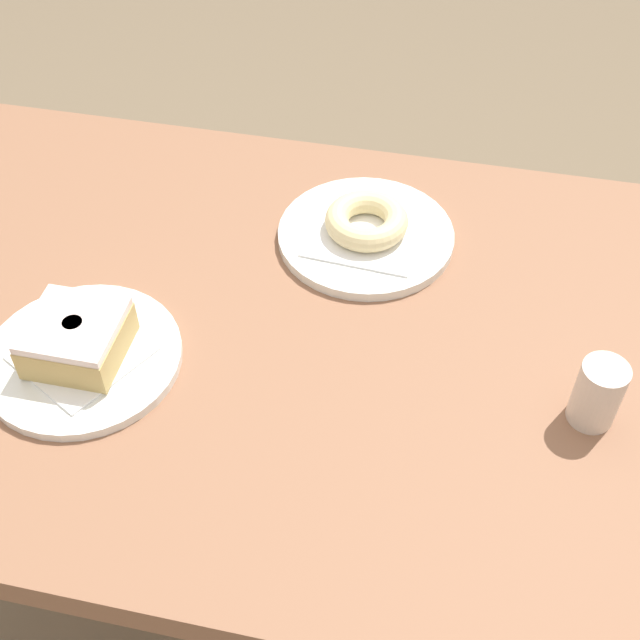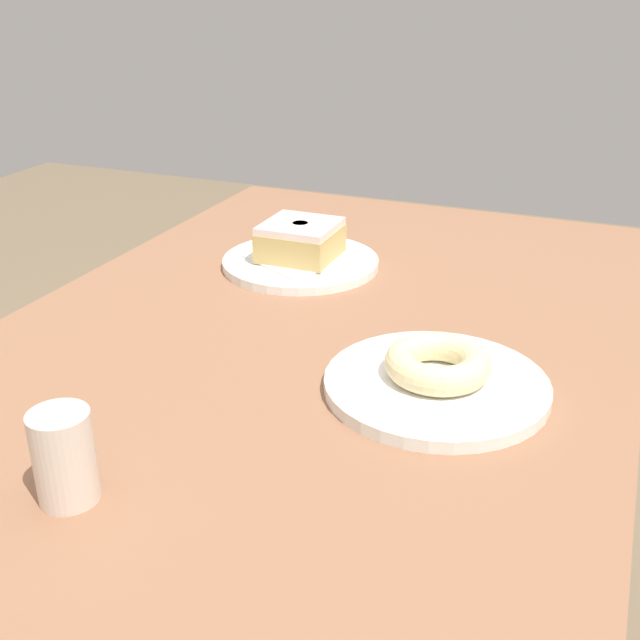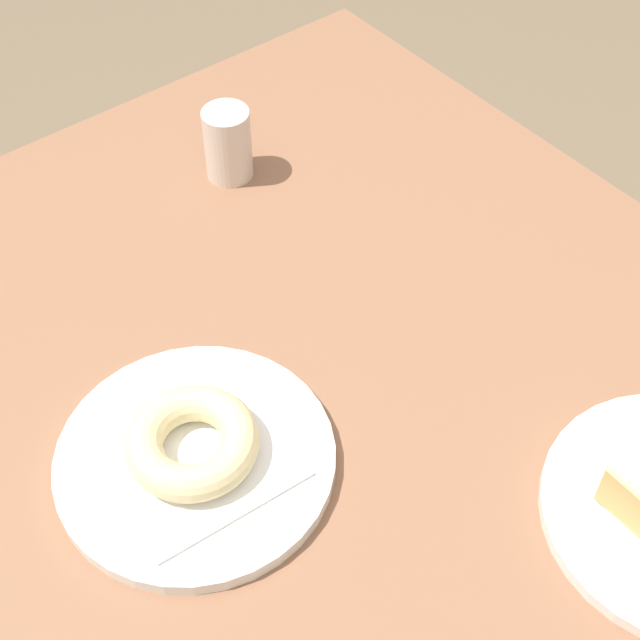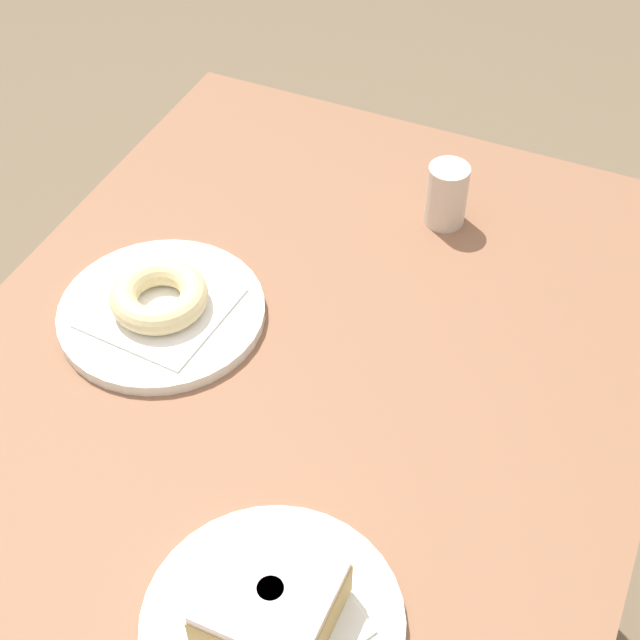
{
  "view_description": "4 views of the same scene",
  "coord_description": "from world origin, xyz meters",
  "px_view_note": "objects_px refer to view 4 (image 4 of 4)",
  "views": [
    {
      "loc": [
        -0.19,
        0.6,
        1.41
      ],
      "look_at": [
        -0.07,
        0.01,
        0.76
      ],
      "focal_mm": 47.14,
      "sensor_mm": 36.0,
      "label": 1
    },
    {
      "loc": [
        -0.73,
        -0.3,
        1.1
      ],
      "look_at": [
        -0.08,
        -0.04,
        0.78
      ],
      "focal_mm": 44.04,
      "sensor_mm": 36.0,
      "label": 2
    },
    {
      "loc": [
        0.28,
        -0.33,
        1.34
      ],
      "look_at": [
        -0.12,
        -0.01,
        0.76
      ],
      "focal_mm": 52.86,
      "sensor_mm": 36.0,
      "label": 3
    },
    {
      "loc": [
        0.47,
        0.27,
        1.43
      ],
      "look_at": [
        -0.11,
        0.01,
        0.77
      ],
      "focal_mm": 53.49,
      "sensor_mm": 36.0,
      "label": 4
    }
  ],
  "objects_px": {
    "plate_sugar_ring": "(162,313)",
    "plate_glazed_square": "(273,623)",
    "donut_sugar_ring": "(159,296)",
    "donut_glazed_square": "(271,603)",
    "sugar_jar": "(447,195)"
  },
  "relations": [
    {
      "from": "plate_sugar_ring",
      "to": "plate_glazed_square",
      "type": "relative_size",
      "value": 1.02
    },
    {
      "from": "plate_sugar_ring",
      "to": "plate_glazed_square",
      "type": "bearing_deg",
      "value": 44.4
    },
    {
      "from": "donut_sugar_ring",
      "to": "donut_glazed_square",
      "type": "bearing_deg",
      "value": 44.4
    },
    {
      "from": "plate_sugar_ring",
      "to": "donut_glazed_square",
      "type": "distance_m",
      "value": 0.36
    },
    {
      "from": "sugar_jar",
      "to": "plate_glazed_square",
      "type": "bearing_deg",
      "value": 4.1
    },
    {
      "from": "donut_glazed_square",
      "to": "sugar_jar",
      "type": "xyz_separation_m",
      "value": [
        -0.52,
        -0.04,
        -0.0
      ]
    },
    {
      "from": "sugar_jar",
      "to": "donut_sugar_ring",
      "type": "bearing_deg",
      "value": -39.17
    },
    {
      "from": "donut_sugar_ring",
      "to": "plate_glazed_square",
      "type": "relative_size",
      "value": 0.48
    },
    {
      "from": "sugar_jar",
      "to": "plate_sugar_ring",
      "type": "bearing_deg",
      "value": -39.17
    },
    {
      "from": "plate_glazed_square",
      "to": "donut_glazed_square",
      "type": "bearing_deg",
      "value": 0.0
    },
    {
      "from": "donut_sugar_ring",
      "to": "donut_glazed_square",
      "type": "height_order",
      "value": "donut_glazed_square"
    },
    {
      "from": "plate_sugar_ring",
      "to": "donut_glazed_square",
      "type": "bearing_deg",
      "value": 44.4
    },
    {
      "from": "plate_sugar_ring",
      "to": "plate_glazed_square",
      "type": "distance_m",
      "value": 0.36
    },
    {
      "from": "donut_sugar_ring",
      "to": "plate_glazed_square",
      "type": "distance_m",
      "value": 0.36
    },
    {
      "from": "plate_glazed_square",
      "to": "sugar_jar",
      "type": "relative_size",
      "value": 2.8
    }
  ]
}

